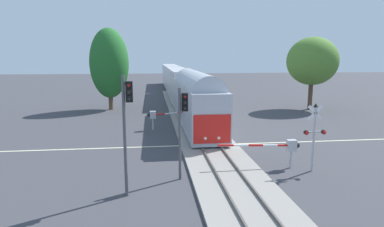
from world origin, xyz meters
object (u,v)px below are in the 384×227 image
(traffic_signal_median, at_px, (182,119))
(maple_right_background, at_px, (312,61))
(traffic_signal_near_left, at_px, (127,117))
(crossing_signal_mast, at_px, (315,130))
(crossing_gate_near, at_px, (284,146))
(oak_behind_train, at_px, (109,63))
(commuter_train, at_px, (179,83))
(crossing_gate_far, at_px, (161,115))

(traffic_signal_median, xyz_separation_m, maple_right_background, (19.02, 23.13, 2.76))
(traffic_signal_near_left, bearing_deg, crossing_signal_mast, 12.08)
(crossing_gate_near, xyz_separation_m, traffic_signal_median, (-6.42, -1.14, 2.11))
(oak_behind_train, bearing_deg, traffic_signal_near_left, -81.66)
(traffic_signal_median, relative_size, traffic_signal_near_left, 0.87)
(crossing_signal_mast, relative_size, traffic_signal_median, 0.80)
(commuter_train, relative_size, maple_right_background, 6.69)
(maple_right_background, bearing_deg, oak_behind_train, 173.45)
(traffic_signal_near_left, distance_m, maple_right_background, 33.37)
(crossing_signal_mast, xyz_separation_m, oak_behind_train, (-14.97, 25.75, 3.46))
(crossing_gate_near, distance_m, traffic_signal_median, 6.86)
(crossing_gate_far, bearing_deg, crossing_signal_mast, -55.50)
(traffic_signal_near_left, bearing_deg, crossing_gate_far, 82.22)
(crossing_gate_near, relative_size, traffic_signal_median, 1.00)
(crossing_gate_far, height_order, traffic_signal_median, traffic_signal_median)
(crossing_signal_mast, xyz_separation_m, maple_right_background, (11.04, 22.76, 3.73))
(crossing_signal_mast, distance_m, crossing_gate_far, 15.56)
(crossing_signal_mast, xyz_separation_m, traffic_signal_median, (-7.98, -0.37, 0.96))
(crossing_gate_near, height_order, maple_right_background, maple_right_background)
(traffic_signal_near_left, bearing_deg, oak_behind_train, 98.34)
(traffic_signal_median, bearing_deg, crossing_gate_near, 10.09)
(crossing_gate_near, xyz_separation_m, crossing_gate_far, (-7.24, 12.02, 0.04))
(crossing_gate_far, distance_m, traffic_signal_near_left, 15.47)
(crossing_signal_mast, relative_size, crossing_gate_far, 0.65)
(crossing_gate_far, distance_m, maple_right_background, 22.72)
(crossing_signal_mast, bearing_deg, commuter_train, 98.79)
(traffic_signal_median, xyz_separation_m, traffic_signal_near_left, (-2.87, -1.95, 0.53))
(traffic_signal_median, distance_m, traffic_signal_near_left, 3.52)
(commuter_train, height_order, oak_behind_train, oak_behind_train)
(commuter_train, xyz_separation_m, crossing_gate_far, (-3.49, -21.48, -1.30))
(crossing_gate_near, relative_size, oak_behind_train, 0.50)
(commuter_train, xyz_separation_m, crossing_gate_near, (3.75, -33.49, -1.34))
(oak_behind_train, bearing_deg, crossing_gate_far, -64.50)
(traffic_signal_near_left, bearing_deg, commuter_train, 81.37)
(crossing_signal_mast, xyz_separation_m, traffic_signal_near_left, (-10.85, -2.32, 1.49))
(crossing_gate_far, bearing_deg, traffic_signal_median, -86.47)
(traffic_signal_near_left, bearing_deg, traffic_signal_median, 34.18)
(oak_behind_train, bearing_deg, crossing_signal_mast, -59.83)
(crossing_signal_mast, bearing_deg, oak_behind_train, 120.17)
(oak_behind_train, distance_m, maple_right_background, 26.18)
(crossing_signal_mast, relative_size, maple_right_background, 0.45)
(maple_right_background, bearing_deg, traffic_signal_near_left, -131.11)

